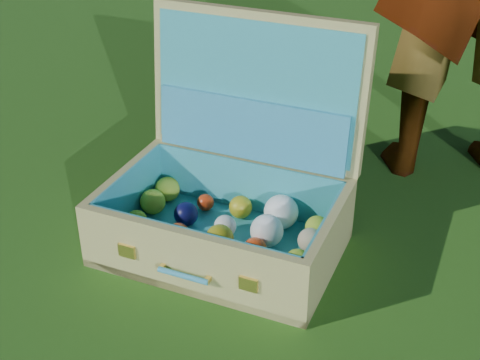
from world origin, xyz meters
The scene contains 2 objects.
ground centered at (0.00, 0.00, 0.00)m, with size 60.00×60.00×0.00m, color #215114.
suitcase centered at (0.17, 0.22, 0.15)m, with size 0.66×0.57×0.55m.
Camera 1 is at (1.04, -0.92, 1.01)m, focal length 50.00 mm.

